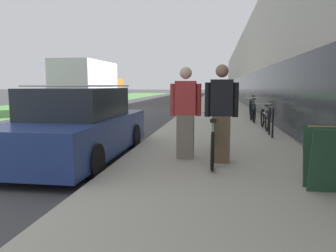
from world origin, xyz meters
TOP-DOWN VIEW (x-y plane):
  - sidewalk_slab at (5.57, 21.00)m, footprint 3.91×70.00m
  - storefront_facade at (12.56, 29.00)m, footprint 10.01×70.00m
  - lawn_strip at (-7.33, 25.00)m, footprint 6.64×70.00m
  - tandem_bicycle at (5.44, 2.86)m, footprint 0.52×2.69m
  - person_rider at (5.58, 2.51)m, footprint 0.62×0.24m
  - person_bystander at (4.90, 2.75)m, footprint 0.61×0.24m
  - bike_rack_hoop at (7.01, 5.83)m, footprint 0.05×0.60m
  - cruiser_bike_nearest at (7.05, 7.38)m, footprint 0.52×1.68m
  - cruiser_bike_middle at (6.91, 9.79)m, footprint 0.52×1.75m
  - cruiser_bike_farthest at (7.10, 12.02)m, footprint 0.52×1.88m
  - sandwich_board_sign at (7.02, 1.05)m, footprint 0.56×0.56m
  - parked_sedan_curbside at (2.60, 2.88)m, footprint 1.96×4.50m
  - moving_truck at (-2.33, 15.80)m, footprint 2.41×6.78m

SIDE VIEW (x-z plane):
  - lawn_strip at x=-7.33m, z-range 0.00..0.03m
  - sidewalk_slab at x=5.57m, z-range 0.00..0.13m
  - cruiser_bike_nearest at x=7.05m, z-range 0.07..0.90m
  - tandem_bicycle at x=5.44m, z-range 0.07..0.92m
  - cruiser_bike_middle at x=6.91m, z-range 0.05..1.00m
  - cruiser_bike_farthest at x=7.10m, z-range 0.05..1.03m
  - sandwich_board_sign at x=7.02m, z-range 0.13..1.03m
  - bike_rack_hoop at x=7.01m, z-range 0.22..1.07m
  - parked_sedan_curbside at x=2.60m, z-range -0.10..1.48m
  - person_bystander at x=4.90m, z-range 0.14..1.93m
  - person_rider at x=5.58m, z-range 0.14..1.96m
  - moving_truck at x=-2.33m, z-range 0.01..3.00m
  - storefront_facade at x=12.56m, z-range -0.01..6.13m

